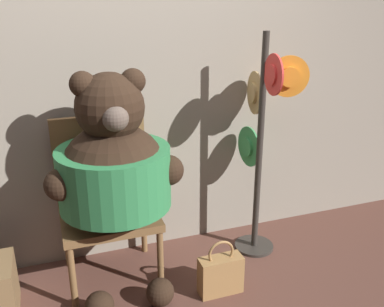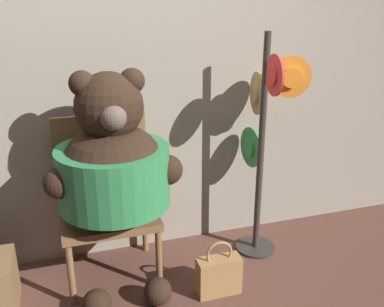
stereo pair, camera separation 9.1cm
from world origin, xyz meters
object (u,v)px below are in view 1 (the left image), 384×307
Objects in this scene: teddy_bear at (114,170)px; hat_display_rack at (262,134)px; handbag_on_ground at (221,274)px; chair at (106,196)px.

teddy_bear is 1.02m from hat_display_rack.
hat_display_rack reaches higher than teddy_bear.
hat_display_rack is at bearing 41.63° from handbag_on_ground.
handbag_on_ground is at bearing -28.19° from teddy_bear.
hat_display_rack is (1.01, 0.11, 0.08)m from teddy_bear.
teddy_bear is 3.74× the size of handbag_on_ground.
chair is at bearing 102.39° from teddy_bear.
handbag_on_ground is at bearing -138.37° from hat_display_rack.
teddy_bear is at bearing -77.61° from chair.
chair is 0.67× the size of hat_display_rack.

